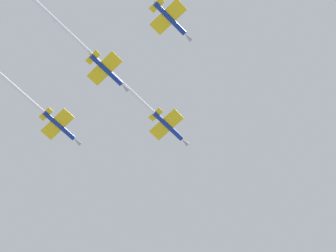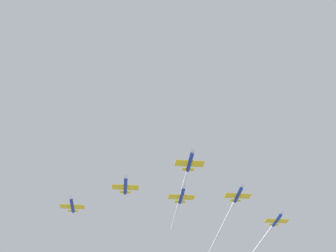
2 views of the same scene
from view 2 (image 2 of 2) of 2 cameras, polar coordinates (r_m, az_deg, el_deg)
The scene contains 6 objects.
jet_lead at distance 160.02m, azimuth 1.86°, elevation -7.55°, with size 60.39×19.01×2.66m.
jet_port_inner at distance 183.03m, azimuth 7.22°, elevation -11.13°, with size 66.59×20.64×2.66m.
jet_starboard_inner at distance 161.16m, azimuth -5.25°, elevation -7.36°, with size 12.84×9.68×2.66m.
jet_port_outer at distance 163.18m, azimuth 1.69°, elevation -8.58°, with size 12.84×9.68×2.66m.
jet_starboard_outer at distance 206.15m, azimuth 11.56°, elevation -13.53°, with size 68.46×21.13×2.66m.
jet_center_rear at distance 180.42m, azimuth -11.70°, elevation -9.55°, with size 12.84×9.68×2.66m.
Camera 2 is at (115.51, -49.65, 67.12)m, focal length 49.59 mm.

